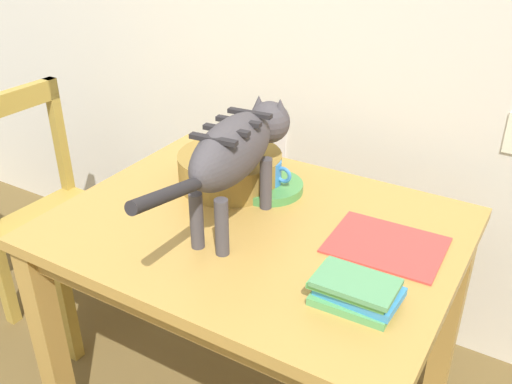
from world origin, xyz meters
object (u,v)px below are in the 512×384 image
(book_stack, at_px, (356,291))
(wooden_chair_near, at_px, (56,216))
(cat, at_px, (238,149))
(coffee_mug, at_px, (270,172))
(dining_table, at_px, (256,251))
(wicker_basket, at_px, (230,168))
(saucer_bowl, at_px, (268,187))
(magazine, at_px, (386,245))

(book_stack, height_order, wooden_chair_near, wooden_chair_near)
(cat, bearing_deg, coffee_mug, 88.98)
(coffee_mug, height_order, wooden_chair_near, wooden_chair_near)
(cat, relative_size, book_stack, 3.62)
(coffee_mug, bearing_deg, dining_table, -71.50)
(dining_table, height_order, wicker_basket, wicker_basket)
(dining_table, distance_m, saucer_bowl, 0.23)
(wicker_basket, bearing_deg, dining_table, -40.65)
(saucer_bowl, height_order, wooden_chair_near, wooden_chair_near)
(wicker_basket, bearing_deg, saucer_bowl, 8.38)
(cat, xyz_separation_m, book_stack, (0.42, -0.17, -0.19))
(book_stack, distance_m, wooden_chair_near, 1.37)
(coffee_mug, distance_m, wooden_chair_near, 0.96)
(book_stack, bearing_deg, magazine, 93.53)
(dining_table, xyz_separation_m, coffee_mug, (-0.06, 0.19, 0.16))
(book_stack, bearing_deg, coffee_mug, 139.54)
(wicker_basket, bearing_deg, wooden_chair_near, -171.25)
(cat, xyz_separation_m, wooden_chair_near, (-0.89, 0.06, -0.52))
(cat, xyz_separation_m, coffee_mug, (-0.01, 0.20, -0.16))
(coffee_mug, bearing_deg, cat, -85.99)
(dining_table, height_order, saucer_bowl, saucer_bowl)
(saucer_bowl, bearing_deg, cat, -84.98)
(magazine, height_order, wooden_chair_near, wooden_chair_near)
(coffee_mug, bearing_deg, wicker_basket, -171.84)
(magazine, distance_m, wicker_basket, 0.56)
(dining_table, height_order, cat, cat)
(cat, relative_size, saucer_bowl, 3.34)
(coffee_mug, relative_size, wooden_chair_near, 0.13)
(saucer_bowl, height_order, coffee_mug, coffee_mug)
(magazine, bearing_deg, wooden_chair_near, 179.37)
(cat, distance_m, saucer_bowl, 0.29)
(saucer_bowl, bearing_deg, dining_table, -70.53)
(coffee_mug, xyz_separation_m, magazine, (0.42, -0.11, -0.06))
(cat, relative_size, magazine, 2.45)
(dining_table, xyz_separation_m, wicker_basket, (-0.20, 0.17, 0.15))
(saucer_bowl, distance_m, magazine, 0.44)
(saucer_bowl, xyz_separation_m, book_stack, (0.44, -0.37, 0.02))
(book_stack, bearing_deg, wicker_basket, 148.24)
(saucer_bowl, relative_size, book_stack, 1.09)
(cat, bearing_deg, wicker_basket, 124.37)
(dining_table, relative_size, magazine, 3.79)
(saucer_bowl, distance_m, coffee_mug, 0.05)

